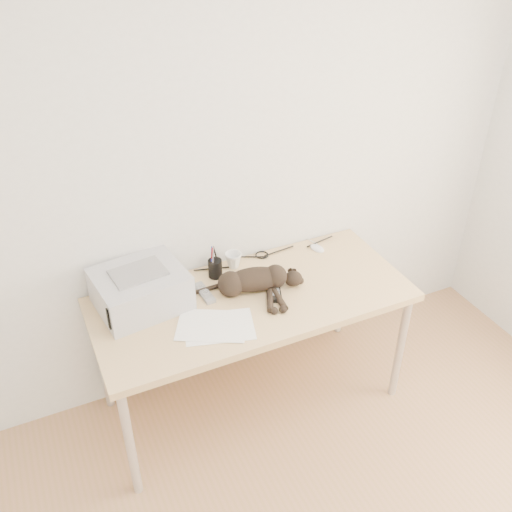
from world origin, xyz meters
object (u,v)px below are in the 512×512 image
mug (233,260)px  cat (252,282)px  mouse (317,247)px  pen_cup (215,268)px  printer (140,289)px  desk (246,307)px

mug → cat: bearing=-90.0°
cat → mouse: size_ratio=5.92×
pen_cup → printer: bearing=-170.6°
pen_cup → mouse: size_ratio=1.92×
printer → mouse: printer is taller
printer → mug: bearing=11.7°
mouse → mug: bearing=161.5°
pen_cup → mug: bearing=18.9°
desk → cat: 0.20m
mug → mouse: bearing=-4.5°
desk → printer: printer is taller
cat → mug: 0.24m
desk → pen_cup: pen_cup is taller
cat → printer: bearing=179.7°
printer → mouse: size_ratio=4.71×
cat → desk: bearing=124.1°
mug → mouse: 0.50m
pen_cup → mouse: pen_cup is taller
desk → cat: cat is taller
printer → cat: printer is taller
mug → pen_cup: (-0.12, -0.04, 0.01)m
cat → pen_cup: 0.23m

